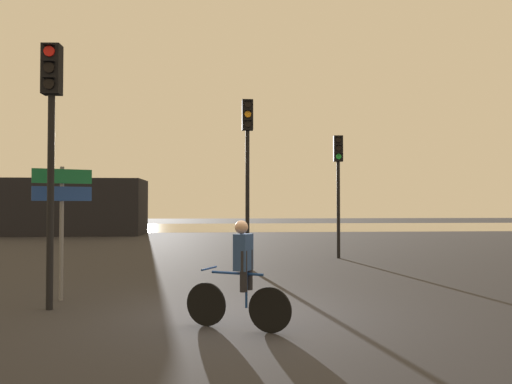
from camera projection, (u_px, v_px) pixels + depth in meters
name	position (u px, v px, depth m)	size (l,w,h in m)	color
ground_plane	(249.00, 315.00, 8.36)	(120.00, 120.00, 0.00)	#28282D
water_strip	(225.00, 227.00, 41.57)	(80.00, 16.00, 0.01)	#9E937F
distant_building	(65.00, 207.00, 30.89)	(9.65, 4.00, 3.44)	black
traffic_light_center	(247.00, 152.00, 14.65)	(0.32, 0.34, 4.95)	black
traffic_light_near_left	(51.00, 125.00, 8.88)	(0.33, 0.35, 4.72)	black
traffic_light_far_right	(338.00, 173.00, 17.39)	(0.34, 0.36, 4.27)	black
direction_sign_post	(62.00, 208.00, 9.71)	(1.02, 0.46, 2.60)	slate
cyclist	(241.00, 274.00, 7.41)	(1.54, 0.84, 1.62)	black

